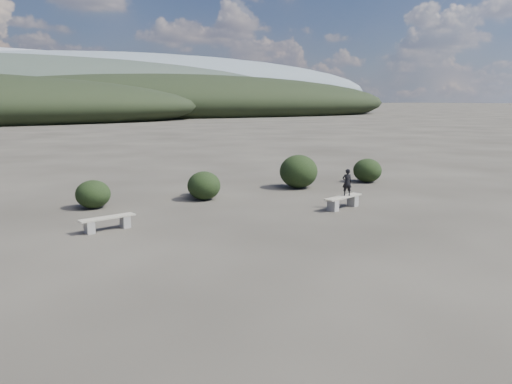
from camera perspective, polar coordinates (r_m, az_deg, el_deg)
ground at (r=12.90m, az=9.39°, el=-7.13°), size 1200.00×1200.00×0.00m
bench_left at (r=15.65m, az=-16.61°, el=-3.33°), size 1.71×0.68×0.42m
bench_right at (r=18.29m, az=9.93°, el=-1.03°), size 1.84×0.90×0.45m
seated_person at (r=18.34m, az=10.36°, el=1.10°), size 0.41×0.34×0.98m
shrub_a at (r=19.01m, az=-18.13°, el=-0.24°), size 1.25×1.25×1.02m
shrub_b at (r=19.70m, az=-5.97°, el=0.74°), size 1.31×1.31×1.12m
shrub_c at (r=20.65m, az=-6.38°, el=0.61°), size 0.90×0.90×0.72m
shrub_d at (r=22.31m, az=4.89°, el=2.36°), size 1.69×1.69×1.48m
shrub_e at (r=24.43m, az=12.61°, el=2.43°), size 1.35×1.35×1.13m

